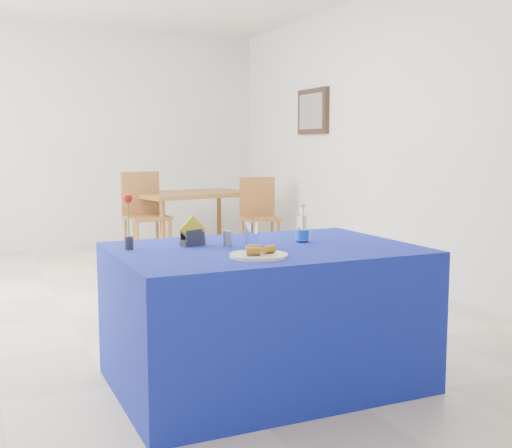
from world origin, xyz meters
The scene contains 16 objects.
floor centered at (0.00, 0.00, 0.00)m, with size 7.00×7.00×0.00m, color beige.
room_shell centered at (0.00, 0.00, 1.75)m, with size 7.00×7.00×7.00m.
picture_frame centered at (2.47, 1.60, 1.70)m, with size 0.06×0.64×0.52m, color black.
picture_art centered at (2.44, 1.60, 1.70)m, with size 0.02×0.52×0.40m, color #998C66.
plate centered at (0.08, -2.12, 0.77)m, with size 0.29×0.29×0.01m, color silver.
drinking_glass centered at (0.20, -1.76, 0.82)m, with size 0.07×0.07×0.13m, color silver.
salt_shaker centered at (0.07, -1.75, 0.80)m, with size 0.03×0.03×0.09m, color gray.
pepper_shaker centered at (0.06, -1.71, 0.80)m, with size 0.03×0.03×0.09m, color slate.
blue_table centered at (0.24, -1.84, 0.38)m, with size 1.60×1.10×0.76m.
water_bottle centered at (0.52, -1.76, 0.83)m, with size 0.07×0.07×0.21m.
napkin_holder centered at (-0.10, -1.63, 0.81)m, with size 0.15×0.10×0.17m.
rose_vase centered at (-0.45, -1.62, 0.90)m, with size 0.05×0.05×0.30m.
oak_table centered at (1.27, 2.39, 0.68)m, with size 1.54×1.16×0.76m.
chair_bg_left centered at (0.62, 2.19, 0.58)m, with size 0.50×0.50×1.01m.
chair_bg_right centered at (1.91, 1.88, 0.54)m, with size 0.51×0.51×0.94m.
banana_pieces centered at (0.08, -2.11, 0.80)m, with size 0.17×0.13×0.04m.
Camera 1 is at (-1.22, -4.94, 1.30)m, focal length 45.00 mm.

